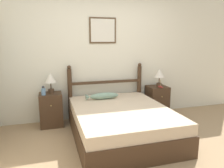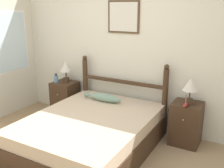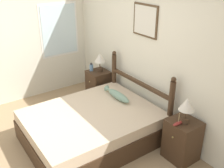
{
  "view_description": "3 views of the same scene",
  "coord_description": "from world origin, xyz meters",
  "px_view_note": "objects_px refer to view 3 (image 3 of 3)",
  "views": [
    {
      "loc": [
        -1.18,
        -2.65,
        1.61
      ],
      "look_at": [
        -0.09,
        1.04,
        0.83
      ],
      "focal_mm": 35.0,
      "sensor_mm": 36.0,
      "label": 1
    },
    {
      "loc": [
        1.82,
        -2.11,
        1.95
      ],
      "look_at": [
        0.05,
        1.08,
        0.87
      ],
      "focal_mm": 42.0,
      "sensor_mm": 36.0,
      "label": 2
    },
    {
      "loc": [
        2.99,
        -1.1,
        2.62
      ],
      "look_at": [
        -0.11,
        1.07,
        0.86
      ],
      "focal_mm": 42.0,
      "sensor_mm": 36.0,
      "label": 3
    }
  ],
  "objects_px": {
    "table_lamp_right": "(187,106)",
    "model_boat": "(178,123)",
    "bed": "(92,127)",
    "bottle": "(91,67)",
    "nightstand_left": "(99,86)",
    "table_lamp_left": "(100,59)",
    "fish_pillow": "(117,95)",
    "nightstand_right": "(182,140)"
  },
  "relations": [
    {
      "from": "nightstand_right",
      "to": "table_lamp_left",
      "type": "xyz_separation_m",
      "value": [
        -2.21,
        0.03,
        0.58
      ]
    },
    {
      "from": "table_lamp_left",
      "to": "table_lamp_right",
      "type": "xyz_separation_m",
      "value": [
        2.23,
        -0.05,
        0.0
      ]
    },
    {
      "from": "model_boat",
      "to": "nightstand_right",
      "type": "bearing_deg",
      "value": 88.83
    },
    {
      "from": "bottle",
      "to": "fish_pillow",
      "type": "distance_m",
      "value": 1.09
    },
    {
      "from": "nightstand_left",
      "to": "table_lamp_right",
      "type": "relative_size",
      "value": 1.65
    },
    {
      "from": "bottle",
      "to": "table_lamp_left",
      "type": "bearing_deg",
      "value": 41.14
    },
    {
      "from": "model_boat",
      "to": "fish_pillow",
      "type": "distance_m",
      "value": 1.28
    },
    {
      "from": "nightstand_left",
      "to": "bottle",
      "type": "relative_size",
      "value": 3.66
    },
    {
      "from": "nightstand_left",
      "to": "table_lamp_left",
      "type": "distance_m",
      "value": 0.58
    },
    {
      "from": "bed",
      "to": "fish_pillow",
      "type": "height_order",
      "value": "fish_pillow"
    },
    {
      "from": "table_lamp_right",
      "to": "model_boat",
      "type": "relative_size",
      "value": 1.94
    },
    {
      "from": "fish_pillow",
      "to": "model_boat",
      "type": "bearing_deg",
      "value": 4.25
    },
    {
      "from": "nightstand_left",
      "to": "bottle",
      "type": "bearing_deg",
      "value": -142.7
    },
    {
      "from": "bed",
      "to": "nightstand_right",
      "type": "relative_size",
      "value": 3.18
    },
    {
      "from": "bed",
      "to": "model_boat",
      "type": "height_order",
      "value": "model_boat"
    },
    {
      "from": "table_lamp_right",
      "to": "nightstand_right",
      "type": "bearing_deg",
      "value": 128.26
    },
    {
      "from": "nightstand_left",
      "to": "model_boat",
      "type": "height_order",
      "value": "model_boat"
    },
    {
      "from": "table_lamp_right",
      "to": "bottle",
      "type": "height_order",
      "value": "table_lamp_right"
    },
    {
      "from": "table_lamp_left",
      "to": "fish_pillow",
      "type": "relative_size",
      "value": 0.6
    },
    {
      "from": "table_lamp_left",
      "to": "model_boat",
      "type": "height_order",
      "value": "table_lamp_left"
    },
    {
      "from": "bottle",
      "to": "model_boat",
      "type": "relative_size",
      "value": 0.88
    },
    {
      "from": "bottle",
      "to": "nightstand_left",
      "type": "bearing_deg",
      "value": 37.3
    },
    {
      "from": "table_lamp_right",
      "to": "fish_pillow",
      "type": "bearing_deg",
      "value": -171.33
    },
    {
      "from": "fish_pillow",
      "to": "table_lamp_left",
      "type": "bearing_deg",
      "value": 164.97
    },
    {
      "from": "fish_pillow",
      "to": "nightstand_left",
      "type": "bearing_deg",
      "value": 166.97
    },
    {
      "from": "table_lamp_right",
      "to": "fish_pillow",
      "type": "xyz_separation_m",
      "value": [
        -1.29,
        -0.2,
        -0.33
      ]
    },
    {
      "from": "nightstand_left",
      "to": "bottle",
      "type": "distance_m",
      "value": 0.42
    },
    {
      "from": "model_boat",
      "to": "bottle",
      "type": "bearing_deg",
      "value": 179.06
    },
    {
      "from": "table_lamp_right",
      "to": "model_boat",
      "type": "height_order",
      "value": "table_lamp_right"
    },
    {
      "from": "table_lamp_right",
      "to": "bottle",
      "type": "distance_m",
      "value": 2.37
    },
    {
      "from": "table_lamp_left",
      "to": "nightstand_right",
      "type": "bearing_deg",
      "value": -0.78
    },
    {
      "from": "bottle",
      "to": "nightstand_right",
      "type": "bearing_deg",
      "value": 2.16
    },
    {
      "from": "model_boat",
      "to": "fish_pillow",
      "type": "bearing_deg",
      "value": -175.75
    },
    {
      "from": "nightstand_left",
      "to": "nightstand_right",
      "type": "relative_size",
      "value": 1.0
    },
    {
      "from": "nightstand_right",
      "to": "fish_pillow",
      "type": "xyz_separation_m",
      "value": [
        -1.27,
        -0.22,
        0.25
      ]
    },
    {
      "from": "nightstand_left",
      "to": "model_boat",
      "type": "xyz_separation_m",
      "value": [
        2.23,
        -0.13,
        0.34
      ]
    },
    {
      "from": "nightstand_right",
      "to": "bottle",
      "type": "relative_size",
      "value": 3.66
    },
    {
      "from": "nightstand_left",
      "to": "nightstand_right",
      "type": "bearing_deg",
      "value": 0.0
    },
    {
      "from": "nightstand_right",
      "to": "table_lamp_left",
      "type": "relative_size",
      "value": 1.65
    },
    {
      "from": "nightstand_right",
      "to": "model_boat",
      "type": "height_order",
      "value": "model_boat"
    },
    {
      "from": "table_lamp_left",
      "to": "table_lamp_right",
      "type": "bearing_deg",
      "value": -1.4
    },
    {
      "from": "bed",
      "to": "bottle",
      "type": "relative_size",
      "value": 11.62
    }
  ]
}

